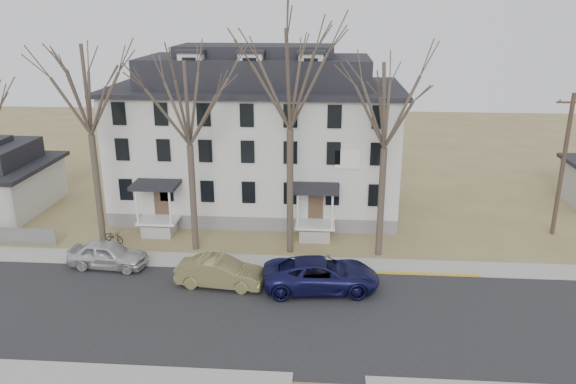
# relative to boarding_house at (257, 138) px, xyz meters

# --- Properties ---
(ground) EXTENTS (120.00, 120.00, 0.00)m
(ground) POSITION_rel_boarding_house_xyz_m (2.00, -17.95, -5.38)
(ground) COLOR olive
(ground) RESTS_ON ground
(main_road) EXTENTS (120.00, 10.00, 0.04)m
(main_road) POSITION_rel_boarding_house_xyz_m (2.00, -15.95, -5.38)
(main_road) COLOR #27272A
(main_road) RESTS_ON ground
(far_sidewalk) EXTENTS (120.00, 2.00, 0.08)m
(far_sidewalk) POSITION_rel_boarding_house_xyz_m (2.00, -9.95, -5.38)
(far_sidewalk) COLOR #A09F97
(far_sidewalk) RESTS_ON ground
(yellow_curb) EXTENTS (14.00, 0.25, 0.06)m
(yellow_curb) POSITION_rel_boarding_house_xyz_m (7.00, -10.85, -5.38)
(yellow_curb) COLOR gold
(yellow_curb) RESTS_ON ground
(boarding_house) EXTENTS (20.80, 12.36, 12.05)m
(boarding_house) POSITION_rel_boarding_house_xyz_m (0.00, 0.00, 0.00)
(boarding_house) COLOR slate
(boarding_house) RESTS_ON ground
(tree_far_left) EXTENTS (8.40, 8.40, 13.72)m
(tree_far_left) POSITION_rel_boarding_house_xyz_m (-9.00, -8.15, 4.96)
(tree_far_left) COLOR #473B31
(tree_far_left) RESTS_ON ground
(tree_mid_left) EXTENTS (7.80, 7.80, 12.74)m
(tree_mid_left) POSITION_rel_boarding_house_xyz_m (-3.00, -8.15, 4.22)
(tree_mid_left) COLOR #473B31
(tree_mid_left) RESTS_ON ground
(tree_center) EXTENTS (9.00, 9.00, 14.70)m
(tree_center) POSITION_rel_boarding_house_xyz_m (3.00, -8.15, 5.71)
(tree_center) COLOR #473B31
(tree_center) RESTS_ON ground
(tree_mid_right) EXTENTS (7.80, 7.80, 12.74)m
(tree_mid_right) POSITION_rel_boarding_house_xyz_m (8.50, -8.15, 4.22)
(tree_mid_right) COLOR #473B31
(tree_mid_right) RESTS_ON ground
(utility_pole_far) EXTENTS (2.00, 0.28, 9.50)m
(utility_pole_far) POSITION_rel_boarding_house_xyz_m (20.50, -3.95, -0.47)
(utility_pole_far) COLOR #3D3023
(utility_pole_far) RESTS_ON ground
(car_silver) EXTENTS (4.77, 2.24, 1.58)m
(car_silver) POSITION_rel_boarding_house_xyz_m (-7.48, -11.17, -4.59)
(car_silver) COLOR silver
(car_silver) RESTS_ON ground
(car_tan) EXTENTS (4.96, 2.18, 1.59)m
(car_tan) POSITION_rel_boarding_house_xyz_m (-0.48, -12.98, -4.59)
(car_tan) COLOR olive
(car_tan) RESTS_ON ground
(car_navy) EXTENTS (6.50, 3.49, 1.73)m
(car_navy) POSITION_rel_boarding_house_xyz_m (5.02, -12.99, -4.51)
(car_navy) COLOR #121342
(car_navy) RESTS_ON ground
(bicycle_left) EXTENTS (1.64, 1.13, 0.82)m
(bicycle_left) POSITION_rel_boarding_house_xyz_m (-8.49, -7.61, -4.97)
(bicycle_left) COLOR black
(bicycle_left) RESTS_ON ground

